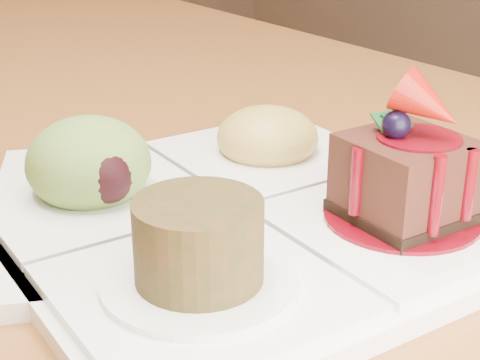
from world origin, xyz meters
TOP-DOWN VIEW (x-y plane):
  - sampler_plate at (0.06, -0.34)m, footprint 0.30×0.30m
  - second_plate at (0.04, -0.29)m, footprint 0.30×0.30m

SIDE VIEW (x-z plane):
  - second_plate at x=0.04m, z-range 0.75..0.76m
  - sampler_plate at x=0.06m, z-range 0.72..0.83m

